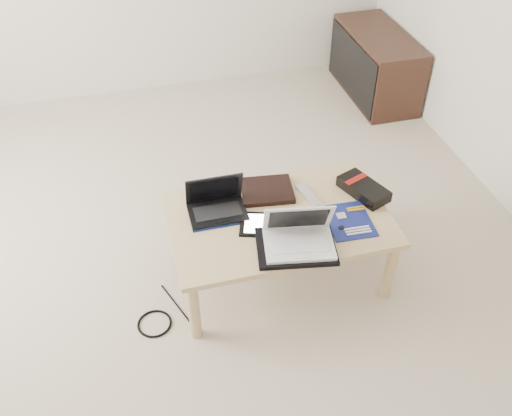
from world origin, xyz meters
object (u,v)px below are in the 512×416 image
object	(u,v)px
netbook	(216,205)
coffee_table	(279,224)
media_cabinet	(375,65)
white_laptop	(299,235)
gpu_box	(364,189)

from	to	relation	value
netbook	coffee_table	bearing A→B (deg)	-22.47
netbook	media_cabinet	bearing A→B (deg)	44.66
media_cabinet	white_laptop	world-z (taller)	white_laptop
coffee_table	gpu_box	bearing A→B (deg)	7.77
media_cabinet	white_laptop	xyz separation A→B (m)	(-1.26, -1.90, 0.22)
coffee_table	netbook	bearing A→B (deg)	157.53
white_laptop	coffee_table	bearing A→B (deg)	97.51
coffee_table	gpu_box	size ratio (longest dim) A/B	3.60
white_laptop	media_cabinet	bearing A→B (deg)	56.49
netbook	white_laptop	distance (m)	0.47
white_laptop	gpu_box	distance (m)	0.53
netbook	white_laptop	size ratio (longest dim) A/B	0.81
coffee_table	gpu_box	distance (m)	0.49
media_cabinet	netbook	world-z (taller)	netbook
white_laptop	gpu_box	world-z (taller)	white_laptop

